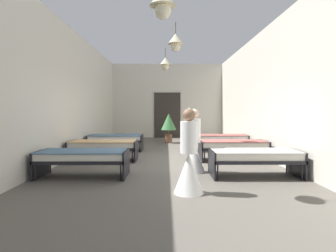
{
  "coord_description": "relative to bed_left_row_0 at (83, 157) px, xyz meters",
  "views": [
    {
      "loc": [
        -0.06,
        -7.68,
        1.43
      ],
      "look_at": [
        0.0,
        1.43,
        0.92
      ],
      "focal_mm": 28.75,
      "sensor_mm": 36.0,
      "label": 1
    }
  ],
  "objects": [
    {
      "name": "ground_plane",
      "position": [
        1.86,
        1.9,
        -0.49
      ],
      "size": [
        6.42,
        13.96,
        0.1
      ],
      "primitive_type": "cube",
      "color": "#59544C"
    },
    {
      "name": "room_shell",
      "position": [
        1.86,
        3.21,
        1.53
      ],
      "size": [
        6.22,
        13.56,
        3.92
      ],
      "color": "beige",
      "rests_on": "ground"
    },
    {
      "name": "bed_left_row_0",
      "position": [
        0.0,
        0.0,
        0.0
      ],
      "size": [
        1.9,
        0.84,
        0.57
      ],
      "color": "black",
      "rests_on": "ground"
    },
    {
      "name": "bed_right_row_0",
      "position": [
        3.72,
        0.0,
        0.0
      ],
      "size": [
        1.9,
        0.84,
        0.57
      ],
      "color": "black",
      "rests_on": "ground"
    },
    {
      "name": "bed_left_row_1",
      "position": [
        0.0,
        1.9,
        0.0
      ],
      "size": [
        1.9,
        0.84,
        0.57
      ],
      "color": "black",
      "rests_on": "ground"
    },
    {
      "name": "bed_right_row_1",
      "position": [
        3.72,
        1.9,
        0.0
      ],
      "size": [
        1.9,
        0.84,
        0.57
      ],
      "color": "black",
      "rests_on": "ground"
    },
    {
      "name": "bed_left_row_2",
      "position": [
        0.0,
        3.8,
        0.0
      ],
      "size": [
        1.9,
        0.84,
        0.57
      ],
      "color": "black",
      "rests_on": "ground"
    },
    {
      "name": "bed_right_row_2",
      "position": [
        3.72,
        3.8,
        0.0
      ],
      "size": [
        1.9,
        0.84,
        0.57
      ],
      "color": "black",
      "rests_on": "ground"
    },
    {
      "name": "nurse_near_aisle",
      "position": [
        2.19,
        -1.18,
        0.09
      ],
      "size": [
        0.52,
        0.52,
        1.49
      ],
      "rotation": [
        0.0,
        0.0,
        4.75
      ],
      "color": "white",
      "rests_on": "ground"
    },
    {
      "name": "nurse_mid_aisle",
      "position": [
        2.45,
        0.43,
        0.09
      ],
      "size": [
        0.52,
        0.52,
        1.49
      ],
      "rotation": [
        0.0,
        0.0,
        5.13
      ],
      "color": "white",
      "rests_on": "ground"
    },
    {
      "name": "potted_plant",
      "position": [
        1.91,
        6.17,
        0.43
      ],
      "size": [
        0.67,
        0.67,
        1.31
      ],
      "color": "brown",
      "rests_on": "ground"
    }
  ]
}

